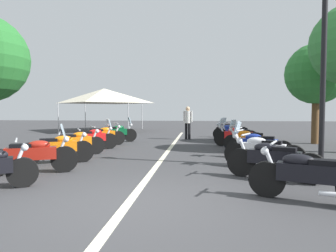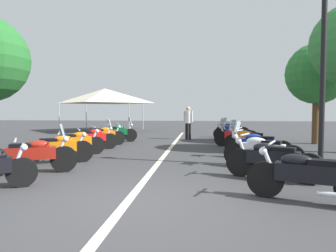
{
  "view_description": "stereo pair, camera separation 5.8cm",
  "coord_description": "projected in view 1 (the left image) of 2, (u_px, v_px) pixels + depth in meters",
  "views": [
    {
      "loc": [
        -4.77,
        -1.17,
        1.54
      ],
      "look_at": [
        6.48,
        0.0,
        0.96
      ],
      "focal_mm": 31.91,
      "sensor_mm": 36.0,
      "label": 1
    },
    {
      "loc": [
        -4.77,
        -1.22,
        1.54
      ],
      "look_at": [
        6.48,
        0.0,
        0.96
      ],
      "focal_mm": 31.91,
      "sensor_mm": 36.0,
      "label": 2
    }
  ],
  "objects": [
    {
      "name": "motorcycle_left_row_2",
      "position": [
        58.0,
        148.0,
        8.66
      ],
      "size": [
        1.13,
        1.91,
        1.0
      ],
      "rotation": [
        0.0,
        0.0,
        -1.08
      ],
      "color": "black",
      "rests_on": "ground_plane"
    },
    {
      "name": "motorcycle_left_row_4",
      "position": [
        92.0,
        138.0,
        11.72
      ],
      "size": [
        1.22,
        1.87,
        1.21
      ],
      "rotation": [
        0.0,
        0.0,
        -1.02
      ],
      "color": "black",
      "rests_on": "ground_plane"
    },
    {
      "name": "motorcycle_right_row_7",
      "position": [
        231.0,
        132.0,
        15.45
      ],
      "size": [
        1.11,
        1.85,
        0.98
      ],
      "rotation": [
        0.0,
        0.0,
        1.08
      ],
      "color": "black",
      "rests_on": "ground_plane"
    },
    {
      "name": "roadside_tree_1",
      "position": [
        316.0,
        74.0,
        13.72
      ],
      "size": [
        2.79,
        2.79,
        4.64
      ],
      "color": "brown",
      "rests_on": "ground_plane"
    },
    {
      "name": "ground_plane",
      "position": [
        128.0,
        204.0,
        4.94
      ],
      "size": [
        80.0,
        80.0,
        0.0
      ],
      "primitive_type": "plane",
      "color": "#38383A"
    },
    {
      "name": "motorcycle_right_row_4",
      "position": [
        248.0,
        140.0,
        10.89
      ],
      "size": [
        1.14,
        1.78,
        1.21
      ],
      "rotation": [
        0.0,
        0.0,
        1.03
      ],
      "color": "black",
      "rests_on": "ground_plane"
    },
    {
      "name": "motorcycle_right_row_6",
      "position": [
        236.0,
        134.0,
        13.99
      ],
      "size": [
        1.13,
        1.81,
        1.21
      ],
      "rotation": [
        0.0,
        0.0,
        1.05
      ],
      "color": "black",
      "rests_on": "ground_plane"
    },
    {
      "name": "motorcycle_left_row_6",
      "position": [
        116.0,
        133.0,
        14.58
      ],
      "size": [
        1.05,
        1.98,
        1.21
      ],
      "rotation": [
        0.0,
        0.0,
        -1.15
      ],
      "color": "black",
      "rests_on": "ground_plane"
    },
    {
      "name": "motorcycle_right_row_3",
      "position": [
        258.0,
        144.0,
        9.56
      ],
      "size": [
        0.97,
        2.0,
        1.2
      ],
      "rotation": [
        0.0,
        0.0,
        1.22
      ],
      "color": "black",
      "rests_on": "ground_plane"
    },
    {
      "name": "bystander_0",
      "position": [
        188.0,
        120.0,
        15.9
      ],
      "size": [
        0.32,
        0.5,
        1.76
      ],
      "rotation": [
        0.0,
        0.0,
        5.91
      ],
      "color": "black",
      "rests_on": "ground_plane"
    },
    {
      "name": "lane_centre_stripe",
      "position": [
        166.0,
        154.0,
        10.57
      ],
      "size": [
        20.7,
        0.16,
        0.01
      ],
      "primitive_type": "cube",
      "color": "beige",
      "rests_on": "ground_plane"
    },
    {
      "name": "motorcycle_left_row_1",
      "position": [
        33.0,
        155.0,
        7.24
      ],
      "size": [
        1.07,
        2.04,
        1.22
      ],
      "rotation": [
        0.0,
        0.0,
        -1.15
      ],
      "color": "black",
      "rests_on": "ground_plane"
    },
    {
      "name": "motorcycle_right_row_1",
      "position": [
        273.0,
        159.0,
        6.62
      ],
      "size": [
        1.09,
        1.98,
        1.01
      ],
      "rotation": [
        0.0,
        0.0,
        1.12
      ],
      "color": "black",
      "rests_on": "ground_plane"
    },
    {
      "name": "event_tent",
      "position": [
        104.0,
        96.0,
        22.47
      ],
      "size": [
        5.43,
        5.43,
        3.2
      ],
      "color": "beige",
      "rests_on": "ground_plane"
    },
    {
      "name": "street_lamp_twin_globe",
      "position": [
        324.0,
        31.0,
        7.81
      ],
      "size": [
        0.32,
        1.22,
        5.39
      ],
      "color": "black",
      "rests_on": "ground_plane"
    },
    {
      "name": "motorcycle_right_row_8",
      "position": [
        231.0,
        130.0,
        16.9
      ],
      "size": [
        1.05,
        1.85,
        1.0
      ],
      "rotation": [
        0.0,
        0.0,
        1.11
      ],
      "color": "black",
      "rests_on": "ground_plane"
    },
    {
      "name": "motorcycle_left_row_5",
      "position": [
        102.0,
        135.0,
        13.06
      ],
      "size": [
        1.32,
        1.81,
        1.0
      ],
      "rotation": [
        0.0,
        0.0,
        -0.96
      ],
      "color": "black",
      "rests_on": "ground_plane"
    },
    {
      "name": "motorcycle_right_row_2",
      "position": [
        262.0,
        150.0,
        7.96
      ],
      "size": [
        1.06,
        2.0,
        1.23
      ],
      "rotation": [
        0.0,
        0.0,
        1.15
      ],
      "color": "black",
      "rests_on": "ground_plane"
    },
    {
      "name": "motorcycle_right_row_5",
      "position": [
        238.0,
        136.0,
        12.57
      ],
      "size": [
        1.12,
        2.0,
        1.22
      ],
      "rotation": [
        0.0,
        0.0,
        1.11
      ],
      "color": "black",
      "rests_on": "ground_plane"
    },
    {
      "name": "motorcycle_left_row_3",
      "position": [
        75.0,
        142.0,
        10.25
      ],
      "size": [
        1.26,
        1.79,
        0.99
      ],
      "rotation": [
        0.0,
        0.0,
        -0.98
      ],
      "color": "black",
      "rests_on": "ground_plane"
    },
    {
      "name": "motorcycle_right_row_0",
      "position": [
        309.0,
        175.0,
        5.01
      ],
      "size": [
        0.97,
        1.92,
        1.0
      ],
      "rotation": [
        0.0,
        0.0,
        1.19
      ],
      "color": "black",
      "rests_on": "ground_plane"
    }
  ]
}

